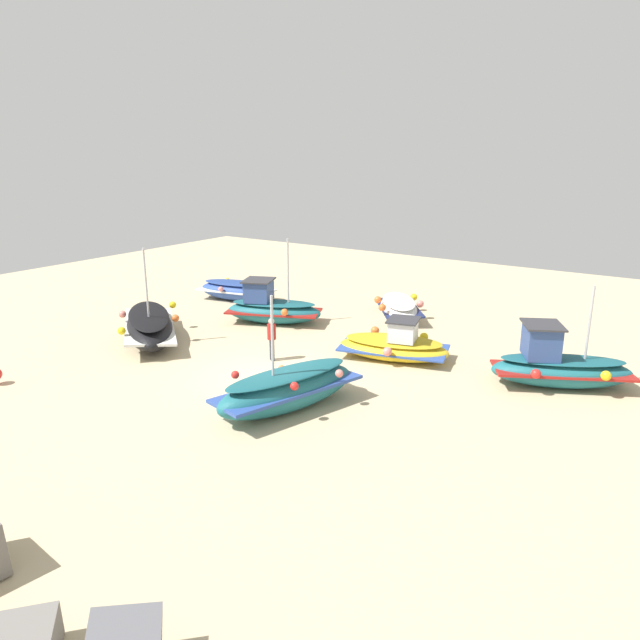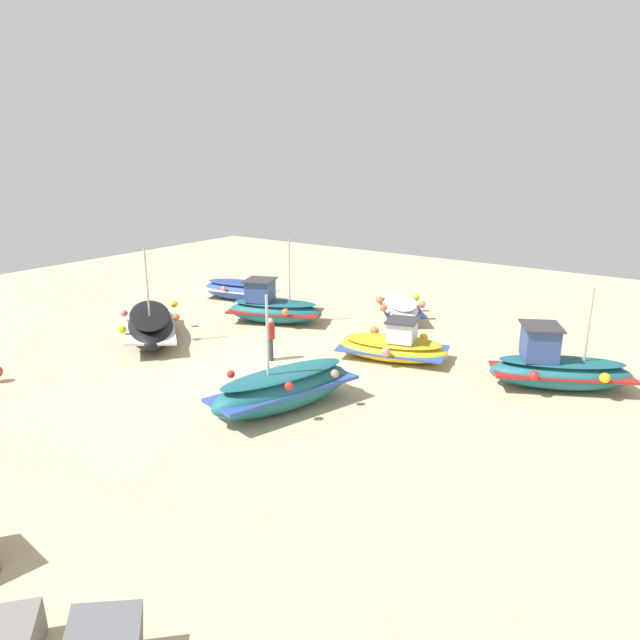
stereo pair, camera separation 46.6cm
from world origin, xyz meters
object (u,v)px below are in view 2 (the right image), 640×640
Objects in this scene: fishing_boat_5 at (400,308)px; fishing_boat_3 at (283,388)px; fishing_boat_0 at (151,325)px; fishing_boat_6 at (393,346)px; fishing_boat_4 at (239,289)px; fishing_boat_2 at (558,368)px; person_walking at (271,336)px; fishing_boat_1 at (273,308)px.

fishing_boat_3 is at bearing -27.33° from fishing_boat_5.
fishing_boat_6 is (-9.19, -3.62, -0.14)m from fishing_boat_0.
fishing_boat_2 is at bearing -21.57° from fishing_boat_4.
fishing_boat_2 reaches higher than fishing_boat_5.
person_walking is (3.64, 2.69, 0.43)m from fishing_boat_6.
person_walking is (3.05, -3.09, 0.26)m from fishing_boat_3.
fishing_boat_2 is (-12.39, 0.61, 0.02)m from fishing_boat_1.
fishing_boat_5 is at bearing -152.64° from person_walking.
fishing_boat_0 reaches higher than fishing_boat_2.
fishing_boat_4 is 11.42m from fishing_boat_6.
person_walking reaches higher than fishing_boat_6.
fishing_boat_0 is 1.26× the size of fishing_boat_4.
person_walking is at bearing -45.75° from fishing_boat_5.
fishing_boat_0 is at bearing -74.53° from fishing_boat_5.
fishing_boat_3 is 1.14× the size of fishing_boat_6.
fishing_boat_6 is at bearing 162.81° from person_walking.
fishing_boat_5 is at bearing -88.25° from fishing_boat_0.
fishing_boat_1 is at bearing -84.60° from fishing_boat_5.
fishing_boat_5 is (-8.47, -1.65, -0.05)m from fishing_boat_4.
fishing_boat_2 reaches higher than fishing_boat_6.
fishing_boat_4 is at bearing -94.13° from person_walking.
fishing_boat_4 is at bearing -37.14° from fishing_boat_0.
fishing_boat_3 is at bearing 18.37° from fishing_boat_2.
fishing_boat_0 reaches higher than person_walking.
fishing_boat_1 is 12.40m from fishing_boat_2.
fishing_boat_3 reaches higher than fishing_boat_5.
fishing_boat_2 is 0.95× the size of fishing_boat_3.
fishing_boat_2 is 1.08× the size of fishing_boat_6.
fishing_boat_6 is 2.74× the size of person_walking.
fishing_boat_0 is 7.31m from fishing_boat_4.
fishing_boat_6 reaches higher than fishing_boat_4.
fishing_boat_0 is at bearing -44.09° from person_walking.
fishing_boat_3 is 5.81m from fishing_boat_6.
person_walking is (1.24, 7.82, 0.45)m from fishing_boat_5.
fishing_boat_5 is at bearing 26.11° from fishing_boat_3.
person_walking reaches higher than fishing_boat_4.
fishing_boat_6 reaches higher than fishing_boat_5.
fishing_boat_6 is at bearing -29.46° from fishing_boat_4.
fishing_boat_0 reaches higher than fishing_boat_4.
person_walking is at bearing -7.74° from fishing_boat_2.
fishing_boat_4 is 2.68× the size of person_walking.
fishing_boat_1 is 2.86× the size of person_walking.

